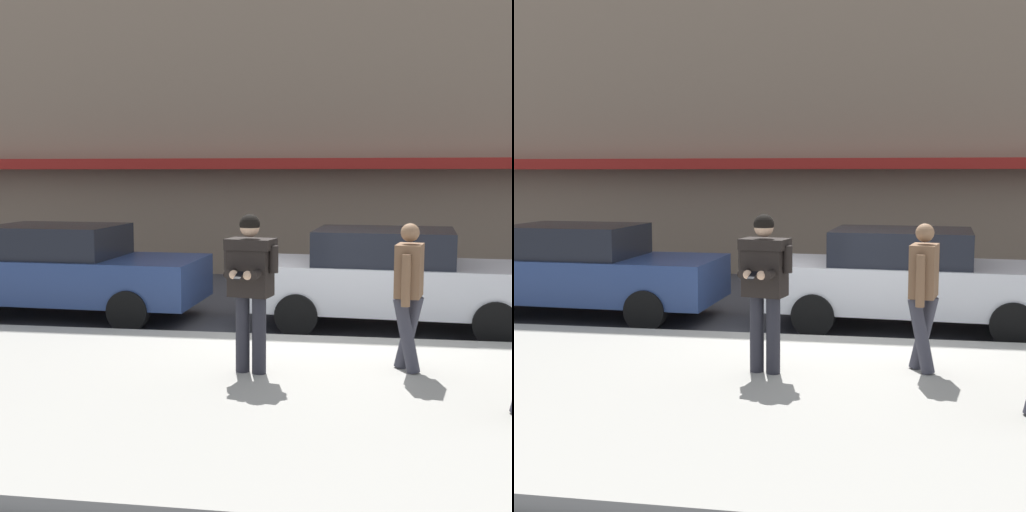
% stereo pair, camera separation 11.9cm
% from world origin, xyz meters
% --- Properties ---
extents(ground_plane, '(80.00, 80.00, 0.00)m').
position_xyz_m(ground_plane, '(0.00, 0.00, 0.00)').
color(ground_plane, '#3D3D42').
extents(sidewalk, '(32.00, 5.30, 0.14)m').
position_xyz_m(sidewalk, '(1.00, -2.85, 0.07)').
color(sidewalk, '#99968E').
rests_on(sidewalk, ground).
extents(curb_paint_line, '(28.00, 0.12, 0.01)m').
position_xyz_m(curb_paint_line, '(1.00, 0.05, 0.00)').
color(curb_paint_line, silver).
rests_on(curb_paint_line, ground).
extents(storefront_facade, '(28.00, 4.70, 12.49)m').
position_xyz_m(storefront_facade, '(1.00, 8.49, 6.23)').
color(storefront_facade, '#84705B').
rests_on(storefront_facade, ground).
extents(parked_sedan_near, '(4.58, 2.09, 1.54)m').
position_xyz_m(parked_sedan_near, '(-4.28, 1.14, 0.79)').
color(parked_sedan_near, navy).
rests_on(parked_sedan_near, ground).
extents(parked_sedan_mid, '(4.62, 2.18, 1.54)m').
position_xyz_m(parked_sedan_mid, '(1.08, 1.06, 0.79)').
color(parked_sedan_mid, silver).
rests_on(parked_sedan_mid, ground).
extents(man_texting_on_phone, '(0.64, 0.63, 1.81)m').
position_xyz_m(man_texting_on_phone, '(-0.62, -2.17, 1.25)').
color(man_texting_on_phone, '#23232B').
rests_on(man_texting_on_phone, sidewalk).
extents(pedestrian_dark_coat, '(0.38, 0.59, 1.70)m').
position_xyz_m(pedestrian_dark_coat, '(1.14, -1.81, 1.11)').
color(pedestrian_dark_coat, '#33333D').
rests_on(pedestrian_dark_coat, sidewalk).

